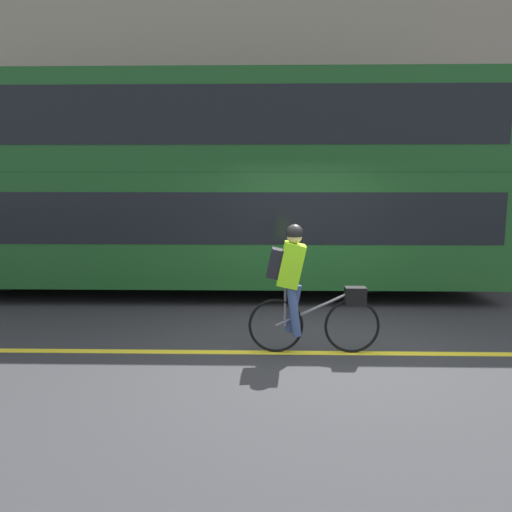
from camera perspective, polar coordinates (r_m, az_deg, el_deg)
ground_plane at (r=6.60m, az=6.70°, el=-10.60°), size 80.00×80.00×0.00m
road_center_line at (r=6.48m, az=6.80°, el=-10.92°), size 50.00×0.14×0.01m
sidewalk_curb at (r=12.65m, az=4.06°, el=-0.99°), size 60.00×2.55×0.10m
building_facade at (r=14.03m, az=3.96°, el=16.62°), size 60.00×0.30×8.23m
bus at (r=9.74m, az=-8.25°, el=8.85°), size 11.54×2.59×4.00m
cyclist_on_bike at (r=6.25m, az=5.12°, el=-3.28°), size 1.66×0.32×1.64m
trash_bin at (r=12.99m, az=-15.66°, el=1.50°), size 0.55×0.55×1.04m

